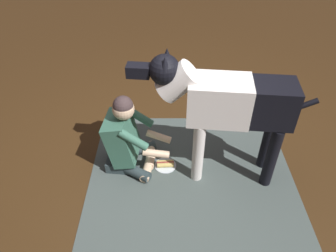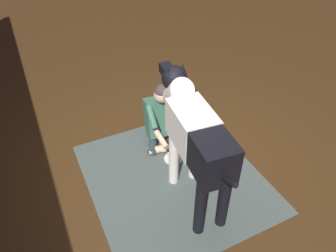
# 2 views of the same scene
# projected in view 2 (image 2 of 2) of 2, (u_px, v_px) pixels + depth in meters

# --- Properties ---
(ground_plane) EXTENTS (15.69, 15.69, 0.00)m
(ground_plane) POSITION_uv_depth(u_px,v_px,m) (180.00, 161.00, 3.94)
(ground_plane) COLOR #3C2712
(area_rug) EXTENTS (2.07, 1.90, 0.01)m
(area_rug) POSITION_uv_depth(u_px,v_px,m) (174.00, 177.00, 3.73)
(area_rug) COLOR #434F4C
(area_rug) RESTS_ON ground
(person_sitting_on_floor) EXTENTS (0.69, 0.58, 0.85)m
(person_sitting_on_floor) POSITION_uv_depth(u_px,v_px,m) (163.00, 119.00, 4.02)
(person_sitting_on_floor) COLOR #2E3C40
(person_sitting_on_floor) RESTS_ON ground
(large_dog) EXTENTS (1.64, 0.44, 1.32)m
(large_dog) POSITION_uv_depth(u_px,v_px,m) (194.00, 134.00, 3.04)
(large_dog) COLOR white
(large_dog) RESTS_ON ground
(hot_dog_on_plate) EXTENTS (0.23, 0.23, 0.06)m
(hot_dog_on_plate) POSITION_uv_depth(u_px,v_px,m) (173.00, 158.00, 3.95)
(hot_dog_on_plate) COLOR silver
(hot_dog_on_plate) RESTS_ON ground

